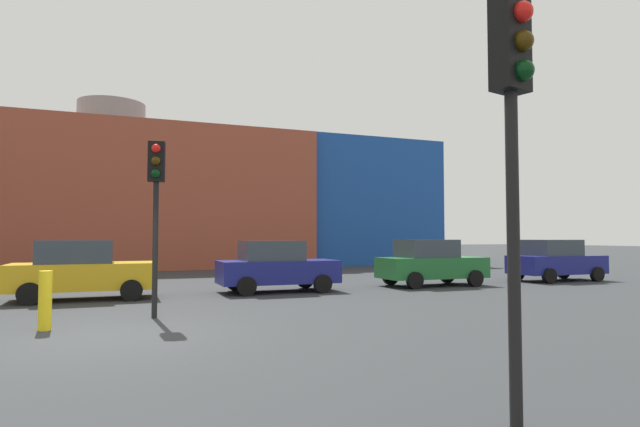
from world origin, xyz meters
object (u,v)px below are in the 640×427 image
parked_car_3 (276,266)px  traffic_light_near_right (513,110)px  parked_car_5 (555,260)px  parked_car_2 (82,270)px  parked_car_4 (430,263)px  bollard_yellow_0 (45,301)px  traffic_light_island (156,188)px

parked_car_3 → traffic_light_near_right: size_ratio=0.95×
parked_car_3 → parked_car_5: parked_car_5 is taller
parked_car_2 → parked_car_5: 17.70m
parked_car_2 → traffic_light_near_right: 13.39m
parked_car_2 → parked_car_3: bearing=-0.0°
parked_car_4 → traffic_light_near_right: 14.53m
parked_car_4 → parked_car_5: (6.00, -0.00, -0.01)m
parked_car_3 → parked_car_5: size_ratio=0.99×
bollard_yellow_0 → traffic_light_island: bearing=21.5°
parked_car_3 → traffic_light_island: (-4.05, -4.30, 2.06)m
traffic_light_island → bollard_yellow_0: (-2.05, -0.81, -2.32)m
parked_car_3 → parked_car_4: (5.91, 0.00, 0.01)m
parked_car_2 → traffic_light_island: (1.74, -4.30, 2.04)m
parked_car_4 → traffic_light_island: size_ratio=1.00×
bollard_yellow_0 → traffic_light_near_right: bearing=-56.7°
parked_car_5 → traffic_light_island: 16.66m
parked_car_2 → traffic_light_island: traffic_light_island is taller
traffic_light_near_right → traffic_light_island: size_ratio=1.04×
parked_car_5 → bollard_yellow_0: size_ratio=3.42×
parked_car_4 → traffic_light_near_right: size_ratio=0.96×
parked_car_2 → traffic_light_island: bearing=-68.0°
traffic_light_near_right → traffic_light_island: bearing=-174.8°
parked_car_5 → traffic_light_near_right: bearing=-136.7°
parked_car_3 → bollard_yellow_0: 7.96m
traffic_light_near_right → bollard_yellow_0: size_ratio=3.58×
parked_car_4 → bollard_yellow_0: parked_car_4 is taller
parked_car_4 → traffic_light_island: 11.04m
parked_car_5 → parked_car_3: bearing=180.0°
parked_car_2 → parked_car_5: (17.70, -0.00, -0.01)m
traffic_light_island → bollard_yellow_0: traffic_light_island is taller
parked_car_4 → parked_car_3: bearing=-180.0°
parked_car_3 → parked_car_5: (11.91, 0.00, 0.01)m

